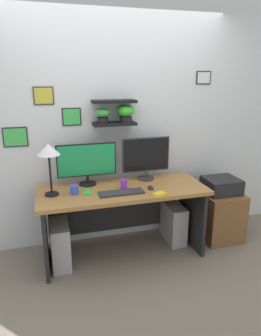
{
  "coord_description": "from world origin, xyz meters",
  "views": [
    {
      "loc": [
        -0.73,
        -2.84,
        1.85
      ],
      "look_at": [
        0.1,
        0.05,
        0.94
      ],
      "focal_mm": 32.91,
      "sensor_mm": 36.0,
      "label": 1
    }
  ],
  "objects_px": {
    "desk_lamp": "(49,153)",
    "cell_phone": "(87,192)",
    "desk": "(121,205)",
    "computer_tower_left": "(60,244)",
    "coffee_mug": "(74,190)",
    "computer_tower_right": "(173,223)",
    "monitor_right": "(146,157)",
    "keyboard": "(121,193)",
    "pen_cup": "(124,184)",
    "computer_mouse": "(151,188)",
    "printer": "(221,185)",
    "scissors_tray": "(159,194)",
    "monitor_left": "(87,162)",
    "drawer_cabinet": "(219,215)"
  },
  "relations": [
    {
      "from": "coffee_mug",
      "to": "pen_cup",
      "type": "relative_size",
      "value": 0.9
    },
    {
      "from": "desk",
      "to": "computer_mouse",
      "type": "relative_size",
      "value": 18.95
    },
    {
      "from": "desk",
      "to": "coffee_mug",
      "type": "height_order",
      "value": "coffee_mug"
    },
    {
      "from": "desk",
      "to": "printer",
      "type": "bearing_deg",
      "value": -0.73
    },
    {
      "from": "cell_phone",
      "to": "computer_tower_right",
      "type": "height_order",
      "value": "cell_phone"
    },
    {
      "from": "computer_mouse",
      "to": "desk_lamp",
      "type": "bearing_deg",
      "value": 173.47
    },
    {
      "from": "monitor_right",
      "to": "keyboard",
      "type": "height_order",
      "value": "monitor_right"
    },
    {
      "from": "pen_cup",
      "to": "scissors_tray",
      "type": "distance_m",
      "value": 0.39
    },
    {
      "from": "keyboard",
      "to": "pen_cup",
      "type": "bearing_deg",
      "value": 65.97
    },
    {
      "from": "monitor_left",
      "to": "keyboard",
      "type": "xyz_separation_m",
      "value": [
        0.27,
        -0.36,
        -0.23
      ]
    },
    {
      "from": "monitor_left",
      "to": "computer_tower_left",
      "type": "relative_size",
      "value": 1.36
    },
    {
      "from": "computer_mouse",
      "to": "coffee_mug",
      "type": "height_order",
      "value": "coffee_mug"
    },
    {
      "from": "computer_tower_right",
      "to": "printer",
      "type": "bearing_deg",
      "value": -7.4
    },
    {
      "from": "pen_cup",
      "to": "printer",
      "type": "height_order",
      "value": "pen_cup"
    },
    {
      "from": "desk_lamp",
      "to": "drawer_cabinet",
      "type": "distance_m",
      "value": 2.07
    },
    {
      "from": "desk",
      "to": "computer_tower_left",
      "type": "xyz_separation_m",
      "value": [
        -0.65,
        -0.07,
        -0.32
      ]
    },
    {
      "from": "keyboard",
      "to": "desk",
      "type": "bearing_deg",
      "value": 76.66
    },
    {
      "from": "monitor_left",
      "to": "pen_cup",
      "type": "bearing_deg",
      "value": -35.58
    },
    {
      "from": "monitor_right",
      "to": "desk_lamp",
      "type": "xyz_separation_m",
      "value": [
        -1.02,
        -0.21,
        0.16
      ]
    },
    {
      "from": "monitor_right",
      "to": "monitor_left",
      "type": "bearing_deg",
      "value": 180.0
    },
    {
      "from": "computer_mouse",
      "to": "computer_tower_left",
      "type": "bearing_deg",
      "value": 174.75
    },
    {
      "from": "monitor_left",
      "to": "coffee_mug",
      "type": "relative_size",
      "value": 6.81
    },
    {
      "from": "scissors_tray",
      "to": "cell_phone",
      "type": "bearing_deg",
      "value": 158.69
    },
    {
      "from": "computer_tower_right",
      "to": "pen_cup",
      "type": "bearing_deg",
      "value": -168.22
    },
    {
      "from": "cell_phone",
      "to": "pen_cup",
      "type": "bearing_deg",
      "value": 4.67
    },
    {
      "from": "pen_cup",
      "to": "scissors_tray",
      "type": "relative_size",
      "value": 0.83
    },
    {
      "from": "scissors_tray",
      "to": "computer_tower_right",
      "type": "bearing_deg",
      "value": 49.19
    },
    {
      "from": "monitor_left",
      "to": "computer_tower_left",
      "type": "xyz_separation_m",
      "value": [
        -0.33,
        -0.24,
        -0.77
      ]
    },
    {
      "from": "keyboard",
      "to": "computer_tower_right",
      "type": "relative_size",
      "value": 1.0
    },
    {
      "from": "computer_mouse",
      "to": "scissors_tray",
      "type": "height_order",
      "value": "computer_mouse"
    },
    {
      "from": "desk",
      "to": "keyboard",
      "type": "relative_size",
      "value": 3.88
    },
    {
      "from": "printer",
      "to": "computer_tower_right",
      "type": "distance_m",
      "value": 0.69
    },
    {
      "from": "coffee_mug",
      "to": "computer_tower_left",
      "type": "distance_m",
      "value": 0.59
    },
    {
      "from": "cell_phone",
      "to": "computer_tower_left",
      "type": "distance_m",
      "value": 0.6
    },
    {
      "from": "drawer_cabinet",
      "to": "computer_tower_right",
      "type": "distance_m",
      "value": 0.55
    },
    {
      "from": "cell_phone",
      "to": "computer_tower_right",
      "type": "xyz_separation_m",
      "value": [
        1.0,
        0.13,
        -0.53
      ]
    },
    {
      "from": "computer_tower_right",
      "to": "cell_phone",
      "type": "bearing_deg",
      "value": -172.34
    },
    {
      "from": "desk_lamp",
      "to": "computer_tower_right",
      "type": "distance_m",
      "value": 1.63
    },
    {
      "from": "printer",
      "to": "monitor_right",
      "type": "bearing_deg",
      "value": 168.32
    },
    {
      "from": "desk",
      "to": "computer_tower_right",
      "type": "height_order",
      "value": "desk"
    },
    {
      "from": "desk_lamp",
      "to": "cell_phone",
      "type": "bearing_deg",
      "value": -5.23
    },
    {
      "from": "coffee_mug",
      "to": "scissors_tray",
      "type": "distance_m",
      "value": 0.82
    },
    {
      "from": "desk_lamp",
      "to": "pen_cup",
      "type": "height_order",
      "value": "desk_lamp"
    },
    {
      "from": "coffee_mug",
      "to": "computer_tower_left",
      "type": "height_order",
      "value": "coffee_mug"
    },
    {
      "from": "printer",
      "to": "computer_tower_right",
      "type": "relative_size",
      "value": 0.86
    },
    {
      "from": "computer_tower_left",
      "to": "coffee_mug",
      "type": "bearing_deg",
      "value": -4.25
    },
    {
      "from": "monitor_left",
      "to": "monitor_right",
      "type": "xyz_separation_m",
      "value": [
        0.64,
        -0.0,
        0.01
      ]
    },
    {
      "from": "desk_lamp",
      "to": "coffee_mug",
      "type": "relative_size",
      "value": 5.57
    },
    {
      "from": "coffee_mug",
      "to": "computer_tower_left",
      "type": "relative_size",
      "value": 0.2
    },
    {
      "from": "monitor_right",
      "to": "cell_phone",
      "type": "bearing_deg",
      "value": -160.77
    }
  ]
}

